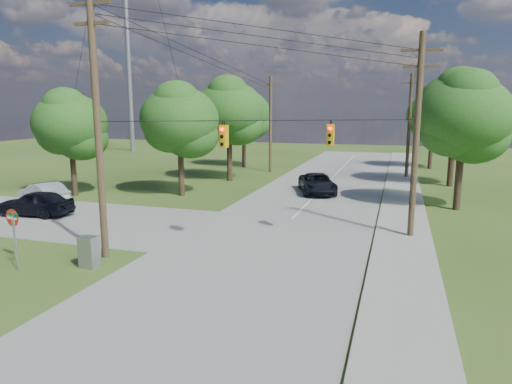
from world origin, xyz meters
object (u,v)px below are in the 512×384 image
(pole_north_e, at_px, (409,125))
(pole_sw, at_px, (97,121))
(pole_north_w, at_px, (270,124))
(do_not_enter_sign, at_px, (13,223))
(pole_ne, at_px, (417,134))
(control_cabinet, at_px, (89,252))
(car_main_north, at_px, (317,183))
(car_cross_dark, at_px, (36,203))
(car_cross_silver, at_px, (44,193))

(pole_north_e, bearing_deg, pole_sw, -114.52)
(pole_north_w, bearing_deg, do_not_enter_sign, -95.61)
(pole_ne, xyz_separation_m, pole_north_e, (-0.00, 22.00, -0.34))
(pole_north_e, distance_m, pole_north_w, 13.90)
(pole_ne, xyz_separation_m, pole_north_w, (-13.90, 22.00, -0.34))
(pole_north_e, distance_m, control_cabinet, 34.04)
(control_cabinet, bearing_deg, pole_north_e, 73.10)
(car_main_north, bearing_deg, control_cabinet, -125.62)
(pole_ne, relative_size, control_cabinet, 7.55)
(car_main_north, distance_m, do_not_enter_sign, 22.78)
(pole_ne, bearing_deg, pole_north_w, 122.29)
(pole_ne, bearing_deg, do_not_enter_sign, -151.23)
(pole_sw, xyz_separation_m, car_cross_dark, (-9.13, 5.64, -5.38))
(car_cross_dark, bearing_deg, control_cabinet, 49.50)
(pole_ne, xyz_separation_m, control_cabinet, (-13.27, -9.03, -4.77))
(pole_ne, bearing_deg, control_cabinet, -145.79)
(pole_north_e, xyz_separation_m, do_not_enter_sign, (-16.97, -31.32, -3.38))
(car_cross_dark, height_order, car_cross_silver, car_cross_dark)
(pole_north_w, height_order, car_cross_silver, pole_north_w)
(pole_north_w, bearing_deg, car_main_north, -57.37)
(pole_north_w, bearing_deg, control_cabinet, -88.85)
(pole_north_e, relative_size, car_cross_silver, 2.06)
(car_cross_silver, bearing_deg, pole_north_w, 176.92)
(pole_north_w, relative_size, car_cross_silver, 2.06)
(pole_north_w, xyz_separation_m, car_cross_dark, (-8.73, -23.96, -4.29))
(pole_north_e, height_order, car_main_north, pole_north_e)
(pole_sw, distance_m, car_main_north, 20.56)
(pole_sw, distance_m, pole_north_e, 32.55)
(pole_ne, distance_m, pole_north_w, 26.03)
(do_not_enter_sign, bearing_deg, pole_ne, 37.36)
(control_cabinet, relative_size, do_not_enter_sign, 0.58)
(pole_north_e, distance_m, car_cross_dark, 33.24)
(pole_sw, bearing_deg, pole_ne, 29.38)
(do_not_enter_sign, bearing_deg, control_cabinet, 13.16)
(pole_north_e, relative_size, pole_north_w, 1.00)
(pole_sw, height_order, pole_ne, pole_sw)
(car_cross_silver, relative_size, do_not_enter_sign, 2.01)
(car_cross_silver, relative_size, car_main_north, 0.87)
(pole_sw, bearing_deg, control_cabinet, -81.02)
(pole_sw, distance_m, pole_ne, 15.51)
(pole_ne, relative_size, pole_north_w, 1.05)
(pole_sw, bearing_deg, car_cross_dark, 148.31)
(control_cabinet, bearing_deg, car_cross_silver, 145.06)
(car_cross_dark, bearing_deg, do_not_enter_sign, 34.11)
(pole_north_e, xyz_separation_m, pole_north_w, (-13.90, 0.00, 0.00))
(do_not_enter_sign, bearing_deg, car_cross_dark, 136.14)
(pole_sw, xyz_separation_m, pole_north_w, (-0.40, 29.60, -1.10))
(pole_sw, xyz_separation_m, pole_north_e, (13.50, 29.60, -1.10))
(car_main_north, xyz_separation_m, do_not_enter_sign, (-10.05, -20.43, 0.94))
(car_main_north, bearing_deg, car_cross_silver, -168.40)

